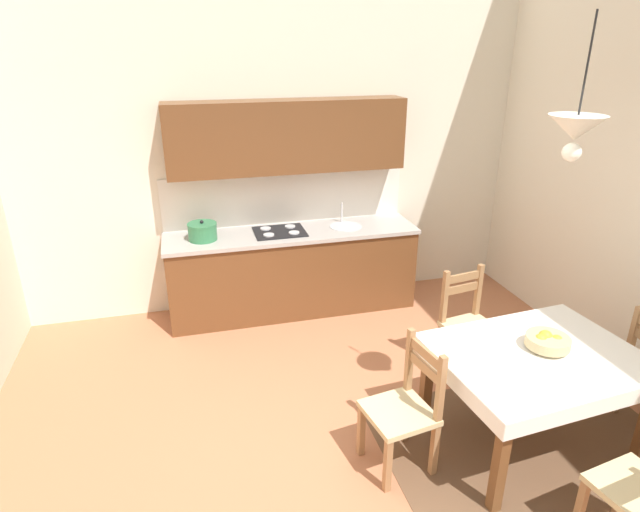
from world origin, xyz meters
TOP-DOWN VIEW (x-y plane):
  - ground_plane at (0.00, 0.00)m, footprint 5.84×6.15m
  - wall_back at (0.00, 2.84)m, footprint 5.84×0.12m
  - area_rug at (1.28, -0.09)m, footprint 2.10×1.60m
  - kitchen_cabinetry at (0.07, 2.51)m, footprint 2.61×0.63m
  - dining_table at (1.28, 0.01)m, footprint 1.45×1.16m
  - dining_chair_tv_side at (0.32, 0.05)m, footprint 0.48×0.48m
  - dining_chair_kitchen_side at (1.31, 0.95)m, footprint 0.48×0.48m
  - fruit_bowl at (1.36, 0.04)m, footprint 0.30×0.30m
  - pendant_lamp at (1.22, -0.03)m, footprint 0.32×0.32m

SIDE VIEW (x-z plane):
  - ground_plane at x=0.00m, z-range -0.10..0.00m
  - area_rug at x=1.28m, z-range 0.00..0.01m
  - dining_chair_tv_side at x=0.32m, z-range -0.02..0.91m
  - dining_chair_kitchen_side at x=1.31m, z-range -0.02..0.91m
  - dining_table at x=1.28m, z-range 0.26..1.01m
  - fruit_bowl at x=1.36m, z-range 0.75..0.87m
  - kitchen_cabinetry at x=0.07m, z-range -0.24..1.96m
  - wall_back at x=0.00m, z-range 0.00..4.28m
  - pendant_lamp at x=1.22m, z-range 1.86..2.67m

